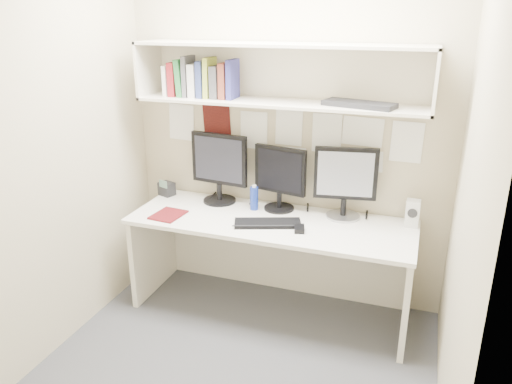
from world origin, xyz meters
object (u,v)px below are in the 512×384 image
(monitor_center, at_px, (280,176))
(desk_phone, at_px, (167,189))
(monitor_left, at_px, (219,166))
(monitor_right, at_px, (345,180))
(speaker, at_px, (412,213))
(desk, at_px, (271,265))
(maroon_notebook, at_px, (168,215))
(keyboard, at_px, (268,223))

(monitor_center, distance_m, desk_phone, 0.96)
(desk_phone, bearing_deg, monitor_center, 21.60)
(monitor_left, xyz_separation_m, monitor_right, (0.96, 0.00, -0.01))
(monitor_center, distance_m, speaker, 0.96)
(desk_phone, bearing_deg, desk, 8.42)
(maroon_notebook, bearing_deg, desk, 18.79)
(desk, xyz_separation_m, keyboard, (0.00, -0.09, 0.37))
(monitor_left, relative_size, keyboard, 1.17)
(monitor_right, xyz_separation_m, speaker, (0.47, -0.01, -0.18))
(monitor_center, relative_size, monitor_right, 0.93)
(monitor_left, distance_m, monitor_center, 0.48)
(monitor_center, bearing_deg, desk_phone, -167.32)
(keyboard, bearing_deg, monitor_right, 14.13)
(monitor_center, distance_m, maroon_notebook, 0.86)
(monitor_left, height_order, maroon_notebook, monitor_left)
(keyboard, relative_size, desk_phone, 3.25)
(maroon_notebook, bearing_deg, monitor_left, 64.18)
(desk, height_order, desk_phone, desk_phone)
(desk, relative_size, speaker, 10.85)
(monitor_left, bearing_deg, maroon_notebook, -114.27)
(monitor_center, bearing_deg, monitor_left, -168.18)
(monitor_right, distance_m, maroon_notebook, 1.28)
(desk, relative_size, keyboard, 4.39)
(desk, distance_m, maroon_notebook, 0.83)
(monitor_right, bearing_deg, desk, -164.68)
(monitor_right, xyz_separation_m, desk_phone, (-1.41, -0.01, -0.22))
(desk, distance_m, keyboard, 0.39)
(desk, height_order, monitor_left, monitor_left)
(monitor_center, bearing_deg, speaker, 11.45)
(keyboard, distance_m, maroon_notebook, 0.73)
(monitor_right, bearing_deg, maroon_notebook, -171.33)
(monitor_left, bearing_deg, monitor_right, 6.66)
(monitor_right, height_order, speaker, monitor_right)
(maroon_notebook, bearing_deg, keyboard, 11.47)
(desk, distance_m, speaker, 1.07)
(desk, bearing_deg, monitor_right, 24.97)
(speaker, height_order, maroon_notebook, speaker)
(monitor_left, xyz_separation_m, keyboard, (0.49, -0.31, -0.27))
(monitor_center, distance_m, monitor_right, 0.48)
(monitor_center, bearing_deg, monitor_right, 11.79)
(speaker, xyz_separation_m, maroon_notebook, (-1.66, -0.39, -0.09))
(monitor_center, height_order, speaker, monitor_center)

